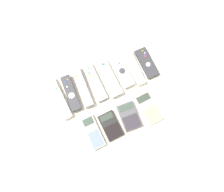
{
  "coord_description": "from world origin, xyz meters",
  "views": [
    {
      "loc": [
        -0.1,
        -0.2,
        1.02
      ],
      "look_at": [
        0.0,
        0.03,
        0.01
      ],
      "focal_mm": 35.0,
      "sensor_mm": 36.0,
      "label": 1
    }
  ],
  "objects_px": {
    "calculator_1": "(111,126)",
    "calculator_2": "(129,116)",
    "remote_4": "(109,78)",
    "remote_5": "(122,72)",
    "calculator_0": "(93,132)",
    "remote_6": "(135,68)",
    "remote_0": "(59,99)",
    "calculator_3": "(149,108)",
    "remote_2": "(82,87)",
    "remote_7": "(147,63)",
    "remote_3": "(95,83)",
    "remote_1": "(71,93)"
  },
  "relations": [
    {
      "from": "remote_3",
      "to": "calculator_0",
      "type": "xyz_separation_m",
      "value": [
        -0.1,
        -0.21,
        -0.0
      ]
    },
    {
      "from": "remote_3",
      "to": "remote_6",
      "type": "distance_m",
      "value": 0.21
    },
    {
      "from": "remote_3",
      "to": "remote_5",
      "type": "bearing_deg",
      "value": -3.41
    },
    {
      "from": "remote_0",
      "to": "remote_2",
      "type": "bearing_deg",
      "value": -0.28
    },
    {
      "from": "remote_3",
      "to": "calculator_1",
      "type": "bearing_deg",
      "value": -95.21
    },
    {
      "from": "remote_2",
      "to": "remote_6",
      "type": "xyz_separation_m",
      "value": [
        0.27,
        -0.01,
        -0.0
      ]
    },
    {
      "from": "remote_7",
      "to": "calculator_2",
      "type": "xyz_separation_m",
      "value": [
        -0.19,
        -0.21,
        -0.0
      ]
    },
    {
      "from": "remote_4",
      "to": "remote_6",
      "type": "distance_m",
      "value": 0.14
    },
    {
      "from": "remote_2",
      "to": "remote_7",
      "type": "bearing_deg",
      "value": -0.16
    },
    {
      "from": "remote_6",
      "to": "calculator_2",
      "type": "height_order",
      "value": "remote_6"
    },
    {
      "from": "remote_0",
      "to": "calculator_3",
      "type": "height_order",
      "value": "remote_0"
    },
    {
      "from": "calculator_0",
      "to": "remote_7",
      "type": "bearing_deg",
      "value": 27.2
    },
    {
      "from": "remote_1",
      "to": "remote_4",
      "type": "height_order",
      "value": "remote_1"
    },
    {
      "from": "calculator_1",
      "to": "remote_2",
      "type": "bearing_deg",
      "value": 100.31
    },
    {
      "from": "calculator_2",
      "to": "remote_5",
      "type": "bearing_deg",
      "value": 77.64
    },
    {
      "from": "calculator_1",
      "to": "remote_6",
      "type": "bearing_deg",
      "value": 41.0
    },
    {
      "from": "remote_0",
      "to": "remote_2",
      "type": "xyz_separation_m",
      "value": [
        0.12,
        0.01,
        0.0
      ]
    },
    {
      "from": "remote_2",
      "to": "remote_6",
      "type": "height_order",
      "value": "remote_2"
    },
    {
      "from": "remote_3",
      "to": "calculator_0",
      "type": "distance_m",
      "value": 0.24
    },
    {
      "from": "calculator_0",
      "to": "remote_6",
      "type": "bearing_deg",
      "value": 32.07
    },
    {
      "from": "calculator_1",
      "to": "calculator_2",
      "type": "distance_m",
      "value": 0.1
    },
    {
      "from": "remote_0",
      "to": "calculator_3",
      "type": "xyz_separation_m",
      "value": [
        0.37,
        -0.21,
        -0.01
      ]
    },
    {
      "from": "remote_3",
      "to": "calculator_2",
      "type": "xyz_separation_m",
      "value": [
        0.09,
        -0.21,
        -0.0
      ]
    },
    {
      "from": "remote_3",
      "to": "remote_2",
      "type": "bearing_deg",
      "value": 176.58
    },
    {
      "from": "remote_6",
      "to": "calculator_0",
      "type": "height_order",
      "value": "remote_6"
    },
    {
      "from": "remote_0",
      "to": "calculator_1",
      "type": "relative_size",
      "value": 1.61
    },
    {
      "from": "calculator_0",
      "to": "calculator_3",
      "type": "xyz_separation_m",
      "value": [
        0.28,
        -0.0,
        -0.0
      ]
    },
    {
      "from": "remote_3",
      "to": "calculator_3",
      "type": "xyz_separation_m",
      "value": [
        0.18,
        -0.21,
        -0.0
      ]
    },
    {
      "from": "calculator_2",
      "to": "calculator_3",
      "type": "relative_size",
      "value": 0.84
    },
    {
      "from": "remote_0",
      "to": "remote_2",
      "type": "relative_size",
      "value": 1.05
    },
    {
      "from": "remote_0",
      "to": "remote_6",
      "type": "distance_m",
      "value": 0.39
    },
    {
      "from": "remote_2",
      "to": "calculator_0",
      "type": "bearing_deg",
      "value": -97.64
    },
    {
      "from": "remote_4",
      "to": "remote_5",
      "type": "distance_m",
      "value": 0.07
    },
    {
      "from": "remote_3",
      "to": "calculator_3",
      "type": "distance_m",
      "value": 0.28
    },
    {
      "from": "remote_0",
      "to": "remote_7",
      "type": "distance_m",
      "value": 0.46
    },
    {
      "from": "remote_0",
      "to": "calculator_3",
      "type": "relative_size",
      "value": 1.35
    },
    {
      "from": "remote_1",
      "to": "remote_3",
      "type": "relative_size",
      "value": 0.93
    },
    {
      "from": "calculator_2",
      "to": "calculator_3",
      "type": "distance_m",
      "value": 0.1
    },
    {
      "from": "remote_7",
      "to": "remote_6",
      "type": "bearing_deg",
      "value": 179.93
    },
    {
      "from": "remote_7",
      "to": "calculator_1",
      "type": "height_order",
      "value": "remote_7"
    },
    {
      "from": "remote_2",
      "to": "remote_4",
      "type": "xyz_separation_m",
      "value": [
        0.14,
        -0.01,
        -0.0
      ]
    },
    {
      "from": "remote_4",
      "to": "remote_2",
      "type": "bearing_deg",
      "value": 174.04
    },
    {
      "from": "remote_6",
      "to": "calculator_2",
      "type": "relative_size",
      "value": 1.38
    },
    {
      "from": "remote_0",
      "to": "remote_7",
      "type": "xyz_separation_m",
      "value": [
        0.46,
        -0.0,
        -0.0
      ]
    },
    {
      "from": "remote_1",
      "to": "remote_7",
      "type": "bearing_deg",
      "value": 1.49
    },
    {
      "from": "remote_0",
      "to": "remote_1",
      "type": "height_order",
      "value": "remote_1"
    },
    {
      "from": "calculator_1",
      "to": "remote_7",
      "type": "bearing_deg",
      "value": 33.72
    },
    {
      "from": "remote_4",
      "to": "remote_5",
      "type": "xyz_separation_m",
      "value": [
        0.07,
        0.0,
        -0.0
      ]
    },
    {
      "from": "calculator_0",
      "to": "calculator_1",
      "type": "distance_m",
      "value": 0.09
    },
    {
      "from": "calculator_0",
      "to": "calculator_2",
      "type": "distance_m",
      "value": 0.18
    }
  ]
}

